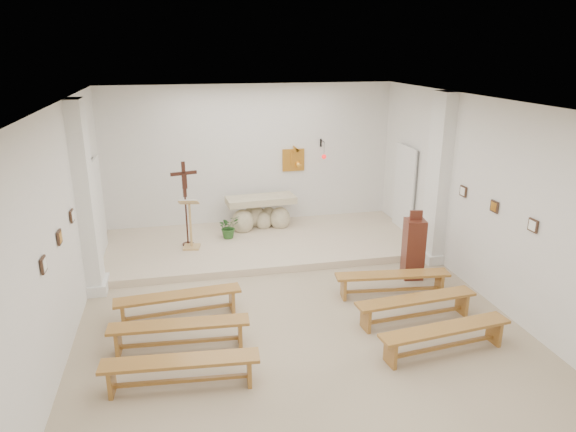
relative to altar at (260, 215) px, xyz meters
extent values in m
cube|color=tan|center=(-0.11, -4.40, -0.47)|extent=(7.00, 10.00, 0.00)
cube|color=white|center=(-3.60, -4.40, 1.28)|extent=(0.02, 10.00, 3.50)
cube|color=white|center=(3.38, -4.40, 1.28)|extent=(0.02, 10.00, 3.50)
cube|color=white|center=(-0.11, 0.59, 1.28)|extent=(7.00, 0.02, 3.50)
cube|color=silver|center=(-0.11, -4.40, 3.02)|extent=(7.00, 10.00, 0.02)
cube|color=beige|center=(-0.11, -0.90, -0.40)|extent=(6.98, 3.00, 0.15)
cube|color=white|center=(-3.48, -2.40, 1.28)|extent=(0.26, 0.55, 3.50)
cube|color=white|center=(3.26, -2.40, 1.28)|extent=(0.26, 0.55, 3.50)
cube|color=gold|center=(0.94, 0.56, 1.18)|extent=(0.55, 0.04, 0.55)
cube|color=black|center=(1.64, 0.57, 1.58)|extent=(0.04, 0.02, 0.20)
cylinder|color=black|center=(1.64, 0.42, 1.65)|extent=(0.02, 0.30, 0.02)
cylinder|color=black|center=(1.64, 0.27, 1.48)|extent=(0.01, 0.01, 0.34)
sphere|color=red|center=(1.64, 0.27, 1.29)|extent=(0.11, 0.11, 0.11)
cube|color=#3A2519|center=(-3.58, -5.20, 1.25)|extent=(0.03, 0.20, 0.20)
cube|color=#3A2519|center=(-3.58, -4.20, 1.25)|extent=(0.03, 0.20, 0.20)
cube|color=#3A2519|center=(-3.58, -3.20, 1.25)|extent=(0.03, 0.20, 0.20)
cube|color=#3A2519|center=(3.36, -5.20, 1.25)|extent=(0.03, 0.20, 0.20)
cube|color=#3A2519|center=(3.36, -4.20, 1.25)|extent=(0.03, 0.20, 0.20)
cube|color=#3A2519|center=(3.36, -3.20, 1.25)|extent=(0.03, 0.20, 0.20)
cube|color=silver|center=(-3.54, -1.70, -0.20)|extent=(0.10, 0.85, 0.52)
cube|color=silver|center=(3.32, -1.70, -0.20)|extent=(0.10, 0.85, 0.52)
ellipsoid|color=beige|center=(-0.45, -0.17, -0.10)|extent=(0.53, 0.45, 0.60)
ellipsoid|color=beige|center=(0.47, -0.07, -0.11)|extent=(0.49, 0.42, 0.57)
ellipsoid|color=beige|center=(-0.12, 0.15, -0.08)|extent=(0.57, 0.48, 0.53)
ellipsoid|color=beige|center=(0.23, 0.15, -0.13)|extent=(0.46, 0.39, 0.49)
ellipsoid|color=beige|center=(0.07, -0.04, -0.16)|extent=(0.39, 0.33, 0.46)
cube|color=beige|center=(0.02, 0.00, 0.37)|extent=(1.68, 0.76, 0.16)
cube|color=tan|center=(-1.68, -1.00, -0.30)|extent=(0.40, 0.40, 0.04)
cylinder|color=tan|center=(-1.68, -1.00, 0.17)|extent=(0.05, 0.05, 0.98)
cube|color=tan|center=(-1.68, -1.02, 0.71)|extent=(0.46, 0.36, 0.16)
cube|color=white|center=(-1.69, -1.06, 0.76)|extent=(0.39, 0.30, 0.13)
cylinder|color=#351911|center=(-1.75, -0.80, -0.31)|extent=(0.25, 0.25, 0.03)
cylinder|color=#351911|center=(-1.75, -0.80, 0.24)|extent=(0.04, 0.04, 1.13)
cube|color=#351911|center=(-1.75, -0.80, 1.16)|extent=(0.08, 0.07, 0.77)
cube|color=#351911|center=(-1.75, -0.80, 1.29)|extent=(0.56, 0.18, 0.07)
cube|color=#351911|center=(-1.75, -0.83, 1.13)|extent=(0.11, 0.06, 0.33)
imported|color=#295823|center=(-0.82, -0.55, -0.06)|extent=(0.61, 0.58, 0.52)
cube|color=#4F1E16|center=(2.48, -3.12, 0.12)|extent=(0.42, 0.42, 1.19)
cube|color=#4F1E16|center=(2.48, -3.12, 0.80)|extent=(0.24, 0.09, 0.19)
cube|color=#9A662C|center=(-2.00, -3.77, -0.06)|extent=(2.08, 0.49, 0.05)
cube|color=#9A662C|center=(-2.88, -3.84, -0.28)|extent=(0.08, 0.30, 0.39)
cube|color=#9A662C|center=(-1.11, -3.70, -0.28)|extent=(0.08, 0.30, 0.39)
cube|color=#9A662C|center=(-2.00, -3.77, -0.36)|extent=(1.73, 0.19, 0.05)
cube|color=#9A662C|center=(1.78, -3.77, -0.06)|extent=(2.08, 0.56, 0.05)
cube|color=#9A662C|center=(0.90, -3.67, -0.28)|extent=(0.09, 0.30, 0.39)
cube|color=#9A662C|center=(2.67, -3.87, -0.28)|extent=(0.09, 0.30, 0.39)
cube|color=#9A662C|center=(1.78, -3.77, -0.36)|extent=(1.73, 0.25, 0.05)
cube|color=#9A662C|center=(-2.00, -4.72, -0.06)|extent=(2.08, 0.46, 0.05)
cube|color=#9A662C|center=(-2.89, -4.66, -0.28)|extent=(0.08, 0.30, 0.39)
cube|color=#9A662C|center=(-1.11, -4.78, -0.28)|extent=(0.08, 0.30, 0.39)
cube|color=#9A662C|center=(-2.00, -4.72, -0.36)|extent=(1.73, 0.17, 0.05)
cube|color=#9A662C|center=(1.78, -4.72, -0.06)|extent=(2.08, 0.50, 0.05)
cube|color=#9A662C|center=(0.89, -4.80, -0.28)|extent=(0.08, 0.30, 0.39)
cube|color=#9A662C|center=(2.67, -4.65, -0.28)|extent=(0.08, 0.30, 0.39)
cube|color=#9A662C|center=(1.78, -4.72, -0.36)|extent=(1.73, 0.20, 0.05)
cube|color=#9A662C|center=(-2.00, -5.68, -0.06)|extent=(2.08, 0.50, 0.05)
cube|color=#9A662C|center=(-2.88, -5.60, -0.28)|extent=(0.08, 0.30, 0.39)
cube|color=#9A662C|center=(-1.11, -5.75, -0.28)|extent=(0.08, 0.30, 0.39)
cube|color=#9A662C|center=(-2.00, -5.68, -0.36)|extent=(1.73, 0.20, 0.05)
cube|color=#9A662C|center=(1.78, -5.68, -0.06)|extent=(2.08, 0.56, 0.05)
cube|color=#9A662C|center=(0.90, -5.78, -0.28)|extent=(0.09, 0.30, 0.39)
cube|color=#9A662C|center=(2.67, -5.58, -0.28)|extent=(0.09, 0.30, 0.39)
cube|color=#9A662C|center=(1.78, -5.68, -0.36)|extent=(1.73, 0.25, 0.05)
camera|label=1|loc=(-1.86, -11.59, 3.82)|focal=32.00mm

